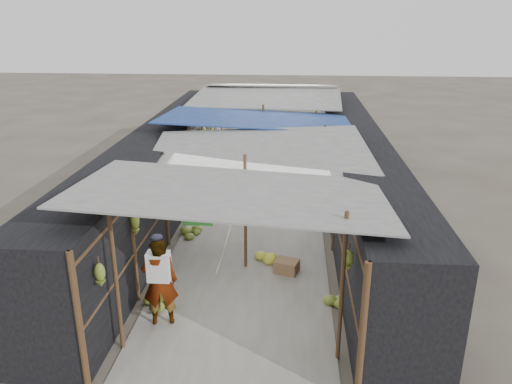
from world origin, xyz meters
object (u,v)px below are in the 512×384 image
(crate_near, at_px, (264,209))
(black_basin, at_px, (312,163))
(shopper_blue, at_px, (251,185))
(vendor_seated, at_px, (318,210))
(vendor_elderly, at_px, (160,282))

(crate_near, bearing_deg, black_basin, 94.50)
(crate_near, distance_m, black_basin, 5.22)
(crate_near, distance_m, shopper_blue, 0.78)
(vendor_seated, bearing_deg, vendor_elderly, -43.21)
(crate_near, xyz_separation_m, vendor_elderly, (-1.51, -5.36, 0.70))
(vendor_elderly, xyz_separation_m, vendor_seated, (3.01, 4.79, -0.43))
(crate_near, xyz_separation_m, vendor_seated, (1.49, -0.57, 0.27))
(vendor_elderly, bearing_deg, crate_near, -118.61)
(crate_near, bearing_deg, shopper_blue, 160.51)
(crate_near, relative_size, black_basin, 0.88)
(crate_near, distance_m, vendor_seated, 1.62)
(black_basin, distance_m, shopper_blue, 5.08)
(crate_near, relative_size, vendor_seated, 0.61)
(vendor_seated, bearing_deg, black_basin, 168.91)
(black_basin, bearing_deg, vendor_elderly, -106.18)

